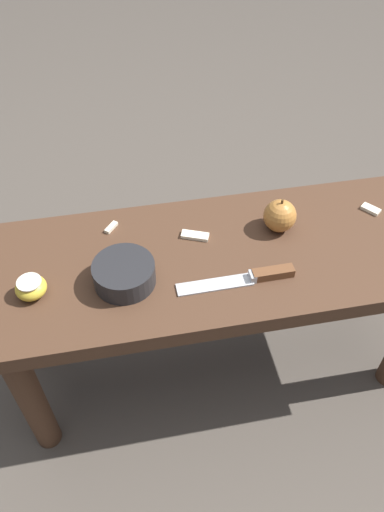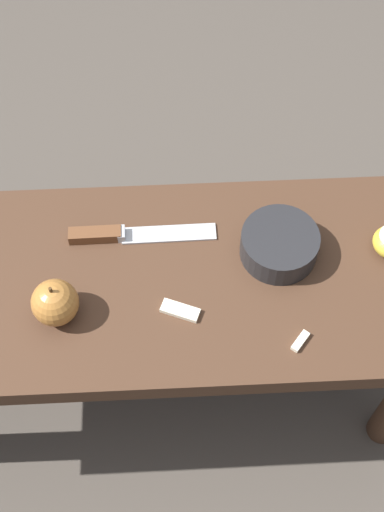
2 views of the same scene
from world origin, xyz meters
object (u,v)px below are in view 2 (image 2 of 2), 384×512
object	(u,v)px
knife	(119,234)
bowl	(279,245)
apple_whole	(55,303)
wooden_bench	(151,302)

from	to	relation	value
knife	bowl	world-z (taller)	bowl
apple_whole	knife	bearing A→B (deg)	-124.47
apple_whole	wooden_bench	bearing A→B (deg)	-158.55
wooden_bench	knife	world-z (taller)	knife
wooden_bench	bowl	xyz separation A→B (m)	(-0.21, -0.04, 0.11)
knife	apple_whole	bearing A→B (deg)	-125.18
apple_whole	bowl	distance (m)	0.37
knife	bowl	distance (m)	0.26
wooden_bench	apple_whole	distance (m)	0.19
wooden_bench	bowl	distance (m)	0.24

